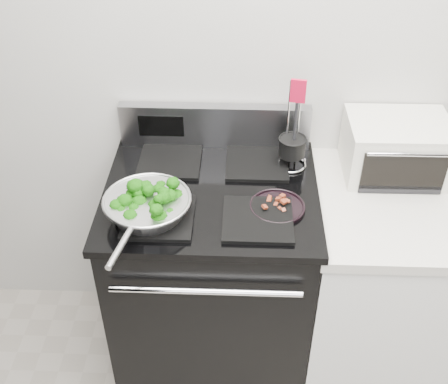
{
  "coord_description": "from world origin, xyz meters",
  "views": [
    {
      "loc": [
        -0.19,
        -0.22,
        2.2
      ],
      "look_at": [
        -0.25,
        1.36,
        0.98
      ],
      "focal_mm": 45.0,
      "sensor_mm": 36.0,
      "label": 1
    }
  ],
  "objects_px": {
    "gas_range": "(213,277)",
    "utensil_holder": "(292,151)",
    "bacon_plate": "(277,204)",
    "toaster_oven": "(396,148)",
    "skillet": "(147,205)"
  },
  "relations": [
    {
      "from": "gas_range",
      "to": "utensil_holder",
      "type": "xyz_separation_m",
      "value": [
        0.3,
        0.16,
        0.53
      ]
    },
    {
      "from": "gas_range",
      "to": "skillet",
      "type": "height_order",
      "value": "gas_range"
    },
    {
      "from": "bacon_plate",
      "to": "utensil_holder",
      "type": "height_order",
      "value": "utensil_holder"
    },
    {
      "from": "skillet",
      "to": "bacon_plate",
      "type": "relative_size",
      "value": 2.42
    },
    {
      "from": "gas_range",
      "to": "bacon_plate",
      "type": "height_order",
      "value": "gas_range"
    },
    {
      "from": "utensil_holder",
      "to": "toaster_oven",
      "type": "relative_size",
      "value": 0.98
    },
    {
      "from": "gas_range",
      "to": "bacon_plate",
      "type": "relative_size",
      "value": 5.73
    },
    {
      "from": "skillet",
      "to": "bacon_plate",
      "type": "distance_m",
      "value": 0.45
    },
    {
      "from": "bacon_plate",
      "to": "utensil_holder",
      "type": "distance_m",
      "value": 0.28
    },
    {
      "from": "bacon_plate",
      "to": "toaster_oven",
      "type": "bearing_deg",
      "value": 31.74
    },
    {
      "from": "skillet",
      "to": "bacon_plate",
      "type": "bearing_deg",
      "value": 19.96
    },
    {
      "from": "bacon_plate",
      "to": "toaster_oven",
      "type": "height_order",
      "value": "toaster_oven"
    },
    {
      "from": "utensil_holder",
      "to": "gas_range",
      "type": "bearing_deg",
      "value": -141.64
    },
    {
      "from": "toaster_oven",
      "to": "bacon_plate",
      "type": "bearing_deg",
      "value": -148.68
    },
    {
      "from": "skillet",
      "to": "gas_range",
      "type": "bearing_deg",
      "value": 50.27
    }
  ]
}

